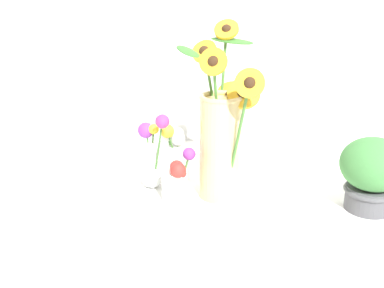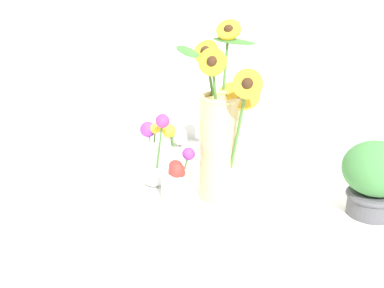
% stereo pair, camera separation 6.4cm
% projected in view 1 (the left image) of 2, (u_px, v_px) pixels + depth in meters
% --- Properties ---
extents(ground_plane, '(6.00, 6.00, 0.00)m').
position_uv_depth(ground_plane, '(194.00, 212.00, 1.13)').
color(ground_plane, white).
extents(serving_tray, '(0.42, 0.42, 0.02)m').
position_uv_depth(serving_tray, '(192.00, 199.00, 1.17)').
color(serving_tray, white).
rests_on(serving_tray, ground_plane).
extents(mason_jar_sunflowers, '(0.24, 0.21, 0.44)m').
position_uv_depth(mason_jar_sunflowers, '(221.00, 135.00, 1.11)').
color(mason_jar_sunflowers, '#D1B77A').
rests_on(mason_jar_sunflowers, serving_tray).
extents(vase_small_center, '(0.08, 0.08, 0.14)m').
position_uv_depth(vase_small_center, '(176.00, 180.00, 1.12)').
color(vase_small_center, white).
rests_on(vase_small_center, serving_tray).
extents(vase_bulb_right, '(0.11, 0.10, 0.22)m').
position_uv_depth(vase_bulb_right, '(152.00, 157.00, 1.19)').
color(vase_bulb_right, white).
rests_on(vase_bulb_right, serving_tray).
extents(vase_small_back, '(0.08, 0.10, 0.17)m').
position_uv_depth(vase_small_back, '(176.00, 150.00, 1.24)').
color(vase_small_back, white).
rests_on(vase_small_back, serving_tray).
extents(potted_plant, '(0.16, 0.16, 0.19)m').
position_uv_depth(potted_plant, '(372.00, 172.00, 1.11)').
color(potted_plant, '#4C4C51').
rests_on(potted_plant, ground_plane).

